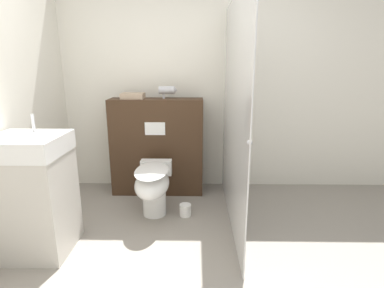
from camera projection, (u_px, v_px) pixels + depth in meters
name	position (u px, v px, depth m)	size (l,w,h in m)	color
ground_plane	(183.00, 287.00, 2.02)	(12.00, 12.00, 0.00)	gray
wall_back	(189.00, 83.00, 3.51)	(8.00, 0.06, 2.50)	silver
partition_panel	(157.00, 147.00, 3.45)	(1.04, 0.31, 1.10)	#3D2819
shower_glass	(234.00, 115.00, 2.68)	(0.04, 1.76, 2.05)	silver
toilet	(153.00, 185.00, 2.90)	(0.32, 0.65, 0.51)	white
sink_vanity	(33.00, 195.00, 2.33)	(0.54, 0.51, 1.09)	beige
hair_drier	(168.00, 90.00, 3.30)	(0.20, 0.09, 0.14)	#B7B7BC
folded_towel	(133.00, 96.00, 3.30)	(0.25, 0.20, 0.06)	tan
spare_toilet_roll	(185.00, 210.00, 2.98)	(0.11, 0.11, 0.12)	white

